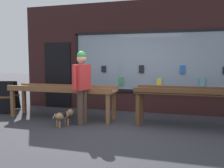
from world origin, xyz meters
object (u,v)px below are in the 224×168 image
object	(u,v)px
display_table_left	(62,92)
small_dog	(64,115)
person_browsing	(82,82)
sandwich_board_sign	(6,96)
display_table_right	(200,96)

from	to	relation	value
display_table_left	small_dog	distance (m)	0.96
person_browsing	small_dog	world-z (taller)	person_browsing
sandwich_board_sign	display_table_right	bearing A→B (deg)	-19.64
small_dog	sandwich_board_sign	bearing A→B (deg)	91.23
display_table_right	sandwich_board_sign	xyz separation A→B (m)	(-5.48, 0.27, -0.28)
display_table_left	small_dog	bearing A→B (deg)	-60.02
display_table_right	person_browsing	bearing A→B (deg)	-169.47
person_browsing	sandwich_board_sign	bearing A→B (deg)	84.83
display_table_right	sandwich_board_sign	distance (m)	5.50
display_table_left	display_table_right	xyz separation A→B (m)	(3.46, -0.00, 0.04)
display_table_left	sandwich_board_sign	world-z (taller)	sandwich_board_sign
display_table_left	display_table_right	size ratio (longest dim) A/B	1.00
person_browsing	small_dog	bearing A→B (deg)	132.78
display_table_right	person_browsing	distance (m)	2.73
display_table_right	small_dog	xyz separation A→B (m)	(-3.04, -0.73, -0.49)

